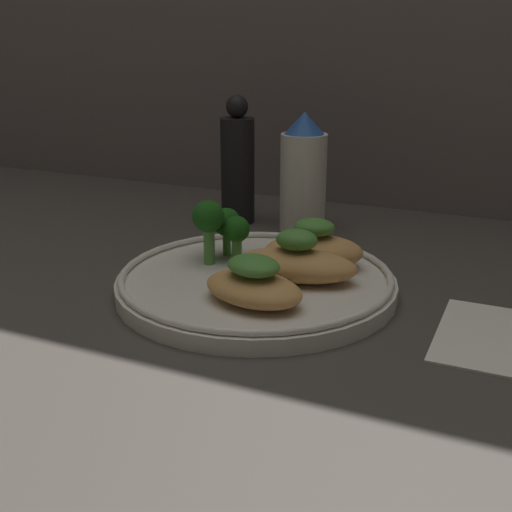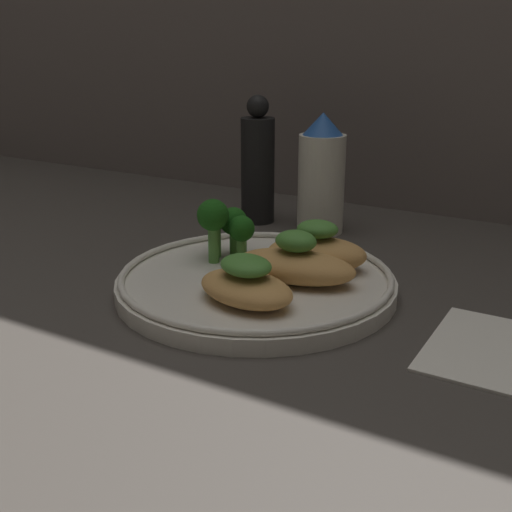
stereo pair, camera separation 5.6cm
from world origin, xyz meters
The scene contains 8 objects.
ground_plane centered at (0.00, 0.00, -0.50)cm, with size 180.00×180.00×1.00cm, color #3D3833.
plate centered at (0.00, 0.00, 0.99)cm, with size 24.85×24.85×2.00cm.
grilled_meat_front centered at (2.15, -5.24, 2.95)cm, with size 9.63×7.26×3.95cm.
grilled_meat_middle centered at (3.47, 0.84, 3.05)cm, with size 11.34×6.63×4.64cm.
grilled_meat_back centered at (3.78, 4.48, 3.20)cm, with size 10.25×7.81×4.69cm.
broccoli_bunch centered at (-5.20, 2.81, 5.03)cm, with size 5.41×5.84×6.12cm.
sauce_bottle centered at (-2.98, 19.82, 6.55)cm, with size 5.32×5.32×13.68cm.
pepper_grinder centered at (-11.36, 19.82, 6.90)cm, with size 4.04×4.04×15.19cm.
Camera 2 is at (26.86, -45.89, 21.94)cm, focal length 45.00 mm.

